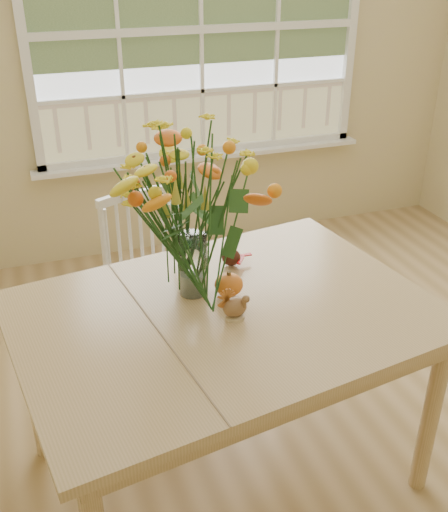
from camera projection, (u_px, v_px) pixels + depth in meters
name	position (u px, v px, depth m)	size (l,w,h in m)	color
floor	(349.00, 437.00, 2.82)	(4.00, 4.50, 0.01)	#A2824E
wall_back	(200.00, 60.00, 4.06)	(4.00, 0.02, 2.70)	beige
window	(201.00, 32.00, 3.94)	(2.42, 0.12, 1.74)	silver
dining_table	(226.00, 330.00, 2.31)	(1.69, 1.32, 0.83)	tan
windsor_chair	(151.00, 276.00, 3.09)	(0.50, 0.49, 0.95)	white
flower_vase	(191.00, 205.00, 2.20)	(0.53, 0.53, 0.62)	white
pumpkin	(229.00, 286.00, 2.34)	(0.11, 0.11, 0.09)	orange
turkey_figurine	(235.00, 307.00, 2.19)	(0.10, 0.07, 0.12)	#CCB78C
dark_gourd	(231.00, 258.00, 2.55)	(0.13, 0.10, 0.07)	#38160F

